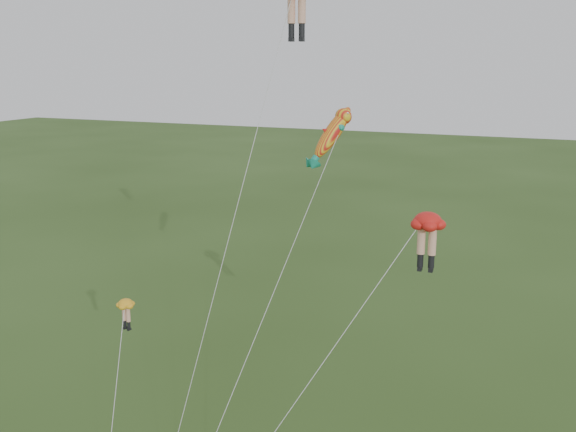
% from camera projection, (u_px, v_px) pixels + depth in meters
% --- Properties ---
extents(legs_kite_red_mid, '(8.07, 8.47, 12.73)m').
position_uv_depth(legs_kite_red_mid, '(425.00, 229.00, 27.95)').
color(legs_kite_red_mid, red).
rests_on(legs_kite_red_mid, ground).
extents(legs_kite_yellow, '(2.68, 5.88, 8.14)m').
position_uv_depth(legs_kite_yellow, '(125.00, 316.00, 30.25)').
color(legs_kite_yellow, gold).
rests_on(legs_kite_yellow, ground).
extents(fish_kite, '(4.32, 11.98, 17.10)m').
position_uv_depth(fish_kite, '(332.00, 135.00, 32.17)').
color(fish_kite, gold).
rests_on(fish_kite, ground).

